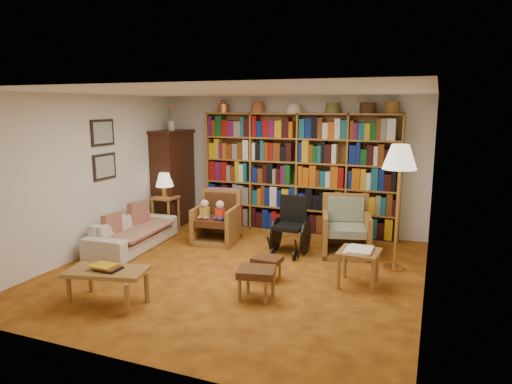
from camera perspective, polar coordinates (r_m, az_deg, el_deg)
The scene contains 23 objects.
floor at distance 6.59m, azimuth -2.40°, elevation -9.90°, with size 5.00×5.00×0.00m, color #B4681B.
ceiling at distance 6.18m, azimuth -2.58°, elevation 12.38°, with size 5.00×5.00×0.00m, color white.
wall_back at distance 8.58m, azimuth 4.35°, elevation 3.50°, with size 5.00×5.00×0.00m, color silver.
wall_front at distance 4.16m, azimuth -16.71°, elevation -4.60°, with size 5.00×5.00×0.00m, color silver.
wall_left at distance 7.62m, azimuth -19.92°, elevation 1.99°, with size 5.00×5.00×0.00m, color silver.
wall_right at distance 5.73m, azimuth 20.98°, elevation -0.75°, with size 5.00×5.00×0.00m, color silver.
bookshelf at distance 8.37m, azimuth 5.30°, elevation 2.76°, with size 3.60×0.30×2.42m.
curio_cabinet at distance 9.11m, azimuth -10.32°, elevation 1.89°, with size 0.50×0.95×2.40m.
framed_pictures at distance 7.79m, azimuth -18.52°, elevation 5.04°, with size 0.03×0.52×0.97m.
sofa at distance 7.83m, azimuth -15.13°, elevation -4.89°, with size 0.71×1.81×0.53m, color beige.
sofa_throw at distance 7.79m, azimuth -14.84°, elevation -4.68°, with size 0.73×1.37×0.04m, color beige.
cushion_left at distance 8.13m, azimuth -14.46°, elevation -2.94°, with size 0.13×0.41×0.41m, color maroon.
cushion_right at distance 7.60m, azimuth -17.56°, elevation -4.05°, with size 0.11×0.35×0.35m, color maroon.
side_table_lamp at distance 8.75m, azimuth -11.25°, elevation -1.66°, with size 0.44×0.44×0.65m.
table_lamp at distance 8.66m, azimuth -11.36°, elevation 1.43°, with size 0.33×0.33×0.45m.
armchair_leather at distance 7.96m, azimuth -4.73°, elevation -3.55°, with size 0.79×0.83×0.89m.
armchair_sage at distance 7.44m, azimuth 11.31°, elevation -4.84°, with size 0.92×0.94×0.92m.
wheelchair at distance 7.31m, azimuth 4.35°, elevation -4.43°, with size 0.52×0.73×0.91m.
floor_lamp at distance 6.64m, azimuth 17.51°, elevation 3.58°, with size 0.48×0.48×1.80m.
side_table_papers at distance 6.12m, azimuth 12.74°, elevation -7.80°, with size 0.53×0.53×0.51m.
footstool_a at distance 6.22m, azimuth 1.42°, elevation -8.64°, with size 0.39×0.33×0.32m.
footstool_b at distance 5.62m, azimuth 0.06°, elevation -10.22°, with size 0.52×0.47×0.38m.
coffee_table at distance 5.75m, azimuth -18.13°, elevation -9.72°, with size 1.01×0.67×0.47m.
Camera 1 is at (2.53, -5.63, 2.31)m, focal length 32.00 mm.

